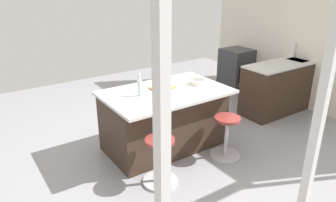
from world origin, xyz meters
The scene contains 13 objects.
ground_plane centered at (0.00, 0.00, 0.00)m, with size 8.18×8.18×0.00m, color gray.
interior_partition_left centered at (-3.15, 0.00, 1.46)m, with size 0.15×4.81×2.93m.
sink_cabinet centered at (-2.80, -0.13, 0.47)m, with size 2.07×0.60×1.21m.
oven_range centered at (-2.80, -1.51, 0.45)m, with size 0.60×0.61×0.90m.
kitchen_island centered at (0.01, -0.20, 0.45)m, with size 1.76×1.12×0.90m.
stool_by_window centered at (-0.54, 0.53, 0.29)m, with size 0.44×0.44×0.61m.
stool_middle centered at (0.56, 0.53, 0.29)m, with size 0.44×0.44×0.61m.
cutting_board centered at (-0.02, -0.29, 0.91)m, with size 0.36×0.24×0.02m, color tan.
apple_red centered at (-0.01, -0.25, 0.96)m, with size 0.08×0.08×0.08m, color red.
apple_yellow centered at (0.09, -0.26, 0.96)m, with size 0.08×0.08×0.08m, color gold.
apple_green centered at (-0.05, -0.35, 0.96)m, with size 0.08×0.08×0.08m, color #609E2D.
water_bottle centered at (0.40, -0.20, 1.02)m, with size 0.06×0.06×0.31m.
fruit_bowl centered at (-0.56, -0.14, 0.94)m, with size 0.24×0.24×0.07m.
Camera 1 is at (2.36, 3.36, 2.43)m, focal length 34.15 mm.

